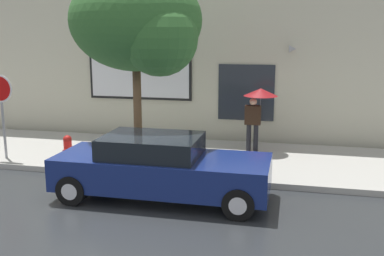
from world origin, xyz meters
TOP-DOWN VIEW (x-y plane):
  - ground_plane at (0.00, 0.00)m, footprint 60.00×60.00m
  - sidewalk at (0.00, 3.00)m, footprint 20.00×4.00m
  - building_facade at (-0.01, 5.50)m, footprint 20.00×0.67m
  - parked_car at (0.95, -0.11)m, footprint 4.63×1.82m
  - fire_hydrant at (-2.20, 1.63)m, footprint 0.30×0.44m
  - pedestrian_with_umbrella at (2.71, 3.87)m, footprint 0.98×0.98m
  - street_tree at (-0.08, 1.71)m, footprint 3.37×2.86m
  - stop_sign at (-4.06, 1.53)m, footprint 0.76×0.10m

SIDE VIEW (x-z plane):
  - ground_plane at x=0.00m, z-range 0.00..0.00m
  - sidewalk at x=0.00m, z-range 0.00..0.15m
  - fire_hydrant at x=-2.20m, z-range 0.14..0.87m
  - parked_car at x=0.95m, z-range 0.00..1.40m
  - pedestrian_with_umbrella at x=2.71m, z-range 0.70..2.57m
  - stop_sign at x=-4.06m, z-range 0.63..2.96m
  - building_facade at x=-0.01m, z-range -0.02..6.98m
  - street_tree at x=-0.08m, z-range 1.29..6.28m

